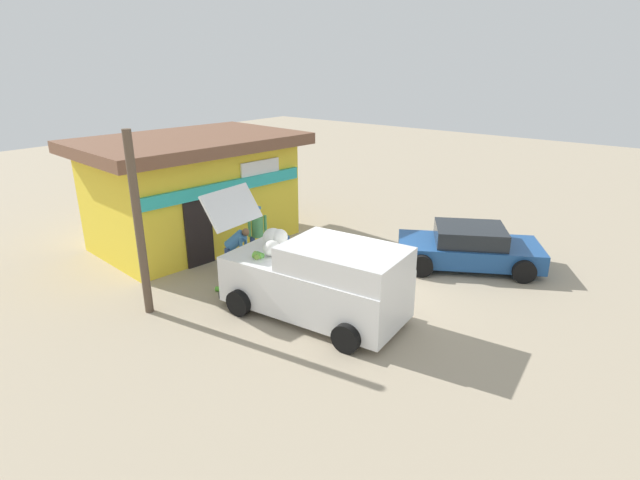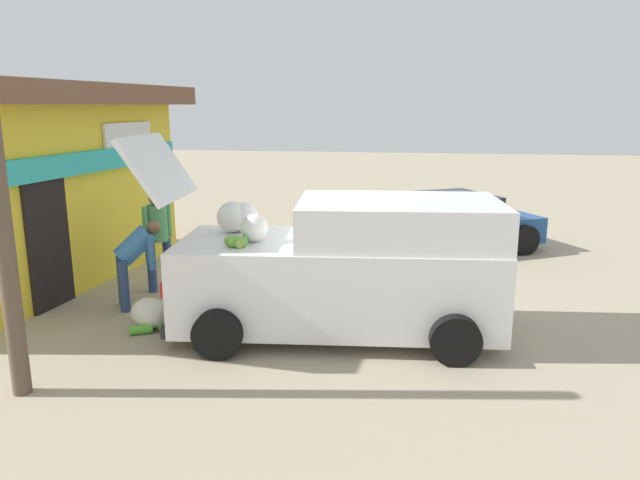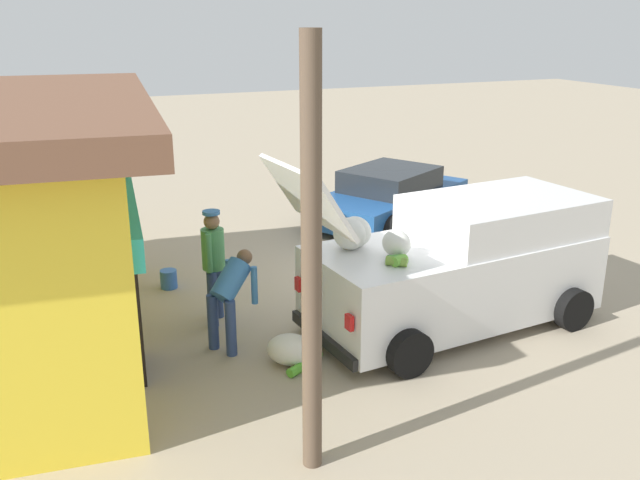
% 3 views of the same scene
% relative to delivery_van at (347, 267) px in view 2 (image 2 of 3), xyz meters
% --- Properties ---
extents(ground_plane, '(60.00, 60.00, 0.00)m').
position_rel_delivery_van_xyz_m(ground_plane, '(2.14, 0.42, -0.95)').
color(ground_plane, tan).
extents(delivery_van, '(2.54, 5.04, 2.72)m').
position_rel_delivery_van_xyz_m(delivery_van, '(0.00, 0.00, 0.00)').
color(delivery_van, white).
rests_on(delivery_van, ground_plane).
extents(parked_sedan, '(3.61, 4.43, 1.22)m').
position_rel_delivery_van_xyz_m(parked_sedan, '(5.13, -1.54, -0.37)').
color(parked_sedan, '#1E4C8C').
rests_on(parked_sedan, ground_plane).
extents(vendor_standing, '(0.51, 0.46, 1.76)m').
position_rel_delivery_van_xyz_m(vendor_standing, '(1.42, 3.40, 0.07)').
color(vendor_standing, navy).
rests_on(vendor_standing, ground_plane).
extents(customer_bending, '(0.69, 0.73, 1.36)m').
position_rel_delivery_van_xyz_m(customer_bending, '(0.52, 3.40, -0.11)').
color(customer_bending, navy).
rests_on(customer_bending, ground_plane).
extents(unloaded_banana_pile, '(0.80, 0.86, 0.42)m').
position_rel_delivery_van_xyz_m(unloaded_banana_pile, '(-0.29, 2.80, -0.75)').
color(unloaded_banana_pile, silver).
rests_on(unloaded_banana_pile, ground_plane).
extents(paint_bucket, '(0.29, 0.29, 0.32)m').
position_rel_delivery_van_xyz_m(paint_bucket, '(3.05, 3.81, -0.79)').
color(paint_bucket, blue).
rests_on(paint_bucket, ground_plane).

